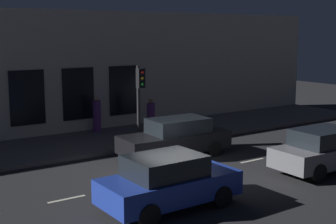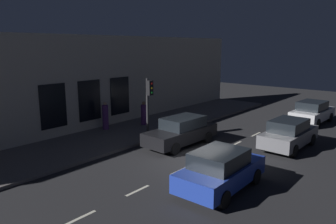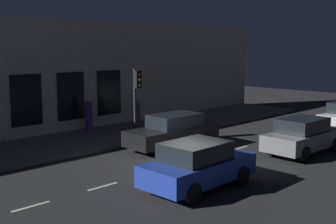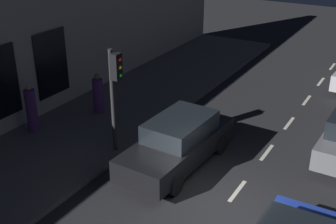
# 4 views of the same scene
# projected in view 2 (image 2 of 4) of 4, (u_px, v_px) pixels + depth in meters

# --- Properties ---
(ground_plane) EXTENTS (60.00, 60.00, 0.00)m
(ground_plane) POSITION_uv_depth(u_px,v_px,m) (200.00, 161.00, 15.49)
(ground_plane) COLOR #232326
(sidewalk) EXTENTS (4.50, 32.00, 0.15)m
(sidewalk) POSITION_uv_depth(u_px,v_px,m) (114.00, 136.00, 19.40)
(sidewalk) COLOR #5B5654
(sidewalk) RESTS_ON ground
(building_facade) EXTENTS (0.65, 32.00, 6.10)m
(building_facade) POSITION_uv_depth(u_px,v_px,m) (86.00, 84.00, 20.40)
(building_facade) COLOR beige
(building_facade) RESTS_ON ground
(lane_centre_line) EXTENTS (0.12, 27.20, 0.01)m
(lane_centre_line) POSITION_uv_depth(u_px,v_px,m) (211.00, 156.00, 16.24)
(lane_centre_line) COLOR beige
(lane_centre_line) RESTS_ON ground
(traffic_light) EXTENTS (0.49, 0.32, 3.47)m
(traffic_light) POSITION_uv_depth(u_px,v_px,m) (149.00, 97.00, 18.39)
(traffic_light) COLOR #2D2D30
(traffic_light) RESTS_ON sidewalk
(parked_car_0) EXTENTS (2.07, 4.32, 1.58)m
(parked_car_0) POSITION_uv_depth(u_px,v_px,m) (312.00, 112.00, 22.98)
(parked_car_0) COLOR #B7B7BC
(parked_car_0) RESTS_ON ground
(parked_car_1) EXTENTS (1.91, 4.29, 1.58)m
(parked_car_1) POSITION_uv_depth(u_px,v_px,m) (289.00, 134.00, 17.35)
(parked_car_1) COLOR slate
(parked_car_1) RESTS_ON ground
(parked_car_2) EXTENTS (1.99, 4.64, 1.58)m
(parked_car_2) POSITION_uv_depth(u_px,v_px,m) (181.00, 131.00, 17.83)
(parked_car_2) COLOR black
(parked_car_2) RESTS_ON ground
(parked_car_3) EXTENTS (1.96, 4.08, 1.58)m
(parked_car_3) POSITION_uv_depth(u_px,v_px,m) (220.00, 170.00, 12.31)
(parked_car_3) COLOR #1E389E
(parked_car_3) RESTS_ON ground
(pedestrian_0) EXTENTS (0.45, 0.45, 1.59)m
(pedestrian_0) POSITION_uv_depth(u_px,v_px,m) (144.00, 114.00, 21.93)
(pedestrian_0) COLOR #5B2D70
(pedestrian_0) RESTS_ON sidewalk
(pedestrian_1) EXTENTS (0.43, 0.43, 1.79)m
(pedestrian_1) POSITION_uv_depth(u_px,v_px,m) (105.00, 117.00, 20.65)
(pedestrian_1) COLOR #5B2D70
(pedestrian_1) RESTS_ON sidewalk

